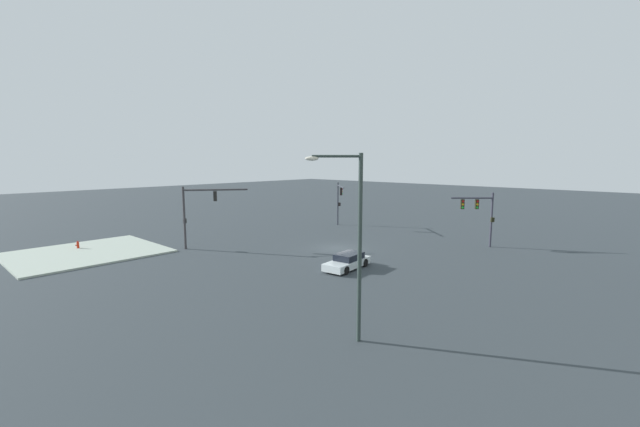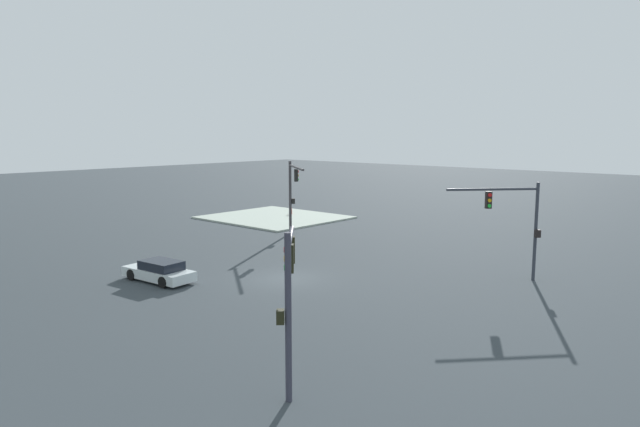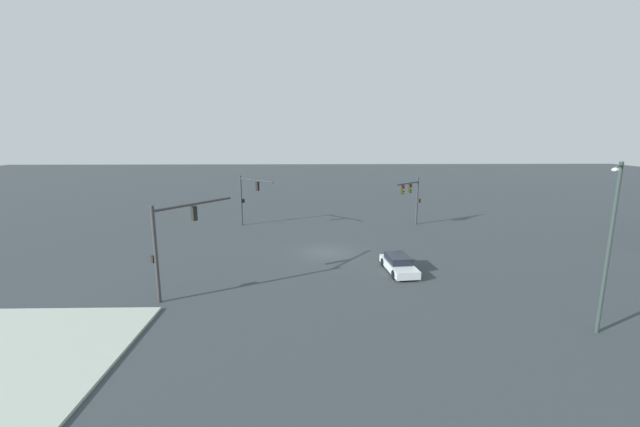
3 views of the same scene
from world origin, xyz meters
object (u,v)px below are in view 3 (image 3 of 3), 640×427
at_px(traffic_signal_near_corner, 412,194).
at_px(sedan_car_approaching, 399,264).
at_px(streetlamp_curved_arm, 610,239).
at_px(traffic_signal_opposite_side, 248,193).
at_px(traffic_signal_cross_street, 173,234).

xyz_separation_m(traffic_signal_near_corner, sedan_car_approaching, (14.94, -4.64, -3.02)).
bearing_deg(traffic_signal_near_corner, streetlamp_curved_arm, 55.50).
bearing_deg(traffic_signal_near_corner, sedan_car_approaching, 30.25).
xyz_separation_m(streetlamp_curved_arm, sedan_car_approaching, (-9.71, -8.10, -4.52)).
bearing_deg(sedan_car_approaching, streetlamp_curved_arm, 34.09).
distance_m(traffic_signal_opposite_side, traffic_signal_cross_street, 19.15).
relative_size(traffic_signal_near_corner, sedan_car_approaching, 1.16).
relative_size(traffic_signal_opposite_side, streetlamp_curved_arm, 0.64).
distance_m(traffic_signal_opposite_side, sedan_car_approaching, 20.30).
height_order(traffic_signal_near_corner, sedan_car_approaching, traffic_signal_near_corner).
height_order(traffic_signal_opposite_side, sedan_car_approaching, traffic_signal_opposite_side).
bearing_deg(sedan_car_approaching, traffic_signal_cross_street, -80.42).
height_order(traffic_signal_opposite_side, traffic_signal_cross_street, traffic_signal_cross_street).
bearing_deg(traffic_signal_opposite_side, traffic_signal_near_corner, 42.24).
bearing_deg(traffic_signal_opposite_side, traffic_signal_cross_street, -52.86).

